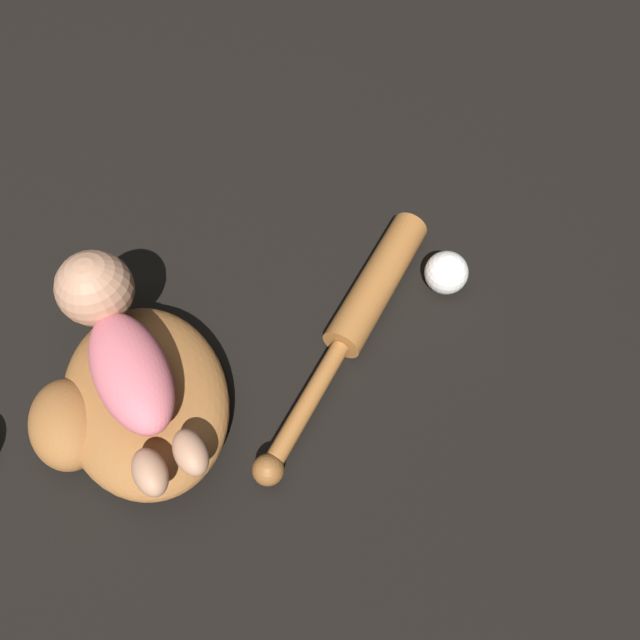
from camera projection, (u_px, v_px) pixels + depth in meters
name	position (u px, v px, depth m)	size (l,w,h in m)	color
ground_plane	(121.00, 416.00, 0.95)	(6.00, 6.00, 0.00)	black
baseball_glove	(133.00, 402.00, 0.91)	(0.38, 0.35, 0.09)	#935B2D
baby_figure	(118.00, 341.00, 0.86)	(0.36, 0.24, 0.11)	#D16670
baseball_bat	(363.00, 308.00, 1.01)	(0.48, 0.29, 0.06)	#9E602D
baseball	(446.00, 273.00, 1.04)	(0.07, 0.07, 0.07)	white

